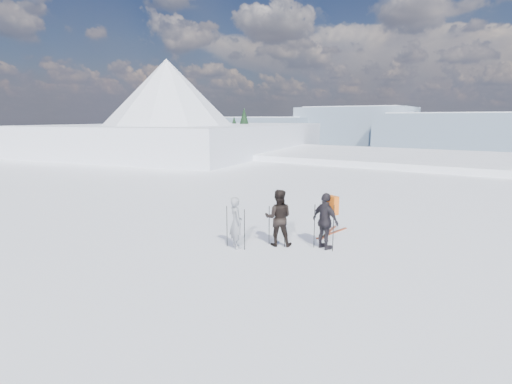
# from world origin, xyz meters

# --- Properties ---
(lake_basin) EXTENTS (820.00, 820.00, 71.62)m
(lake_basin) POSITION_xyz_m (0.00, 30.00, -6.50)
(lake_basin) COLOR white
(lake_basin) RESTS_ON ground
(near_ridge) EXTENTS (31.37, 35.68, 25.62)m
(near_ridge) POSITION_xyz_m (-26.56, 29.34, -3.48)
(near_ridge) COLOR white
(near_ridge) RESTS_ON ground
(skier_grey) EXTENTS (0.66, 0.62, 1.52)m
(skier_grey) POSITION_xyz_m (-1.87, 1.52, 0.76)
(skier_grey) COLOR gray
(skier_grey) RESTS_ON ground
(skier_dark) EXTENTS (1.03, 0.94, 1.70)m
(skier_dark) POSITION_xyz_m (-0.95, 2.40, 0.85)
(skier_dark) COLOR black
(skier_dark) RESTS_ON ground
(skier_pack) EXTENTS (1.05, 0.74, 1.66)m
(skier_pack) POSITION_xyz_m (0.35, 2.86, 0.83)
(skier_pack) COLOR black
(skier_pack) RESTS_ON ground
(backpack) EXTENTS (0.40, 0.32, 0.54)m
(backpack) POSITION_xyz_m (0.44, 3.09, 1.93)
(backpack) COLOR orange
(backpack) RESTS_ON skier_pack
(ski_poles) EXTENTS (2.84, 1.32, 1.36)m
(ski_poles) POSITION_xyz_m (-0.79, 2.22, 0.62)
(ski_poles) COLOR black
(ski_poles) RESTS_ON ground
(skis_loose) EXTENTS (0.49, 1.70, 0.03)m
(skis_loose) POSITION_xyz_m (-0.13, 4.43, 0.01)
(skis_loose) COLOR black
(skis_loose) RESTS_ON ground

